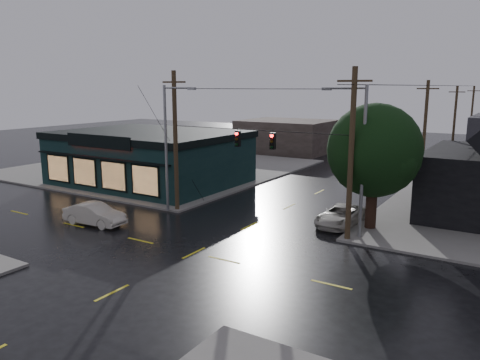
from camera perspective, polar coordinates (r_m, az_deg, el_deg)
The scene contains 15 objects.
ground_plane at distance 26.29m, azimuth -5.64°, elevation -8.85°, with size 160.00×160.00×0.00m, color black.
sidewalk_nw at distance 53.62m, azimuth -9.66°, elevation 1.54°, with size 28.00×28.00×0.15m, color slate.
pizza_shop at distance 44.75m, azimuth -10.92°, elevation 2.79°, with size 16.30×12.34×4.90m.
corner_tree at distance 30.31m, azimuth 16.05°, elevation 3.45°, with size 5.87×5.87×7.93m.
utility_pole_nw at distance 35.01m, azimuth -7.64°, elevation -3.74°, with size 2.00×0.32×10.15m, color #352817, non-canonical shape.
utility_pole_ne at distance 28.85m, azimuth 12.92°, elevation -7.23°, with size 2.00×0.32×10.15m, color #352817, non-canonical shape.
utility_pole_far_a at distance 49.13m, azimuth 21.17°, elevation -0.05°, with size 2.00×0.32×9.65m, color #352817, non-canonical shape.
utility_pole_far_b at distance 68.66m, azimuth 24.36°, elevation 2.75°, with size 2.00×0.32×9.15m, color #352817, non-canonical shape.
utility_pole_far_c at distance 88.40m, azimuth 26.14°, elevation 4.30°, with size 2.00×0.32×9.15m, color #352817, non-canonical shape.
span_signal_assembly at distance 30.22m, azimuth 1.82°, elevation 4.97°, with size 13.00×0.48×1.23m.
streetlight_nw at distance 34.68m, azimuth -8.76°, elevation -3.92°, with size 5.40×0.30×9.15m, color gray, non-canonical shape.
streetlight_ne at distance 29.34m, azimuth 14.30°, elevation -6.98°, with size 5.40×0.30×9.15m, color gray, non-canonical shape.
bg_building_west at distance 66.61m, azimuth 5.76°, elevation 5.37°, with size 12.00×10.00×4.40m, color #302723.
sedan_cream at distance 32.55m, azimuth -17.31°, elevation -4.01°, with size 1.53×4.38×1.44m, color beige.
suv_silver at distance 31.71m, azimuth 12.15°, elevation -4.26°, with size 2.19×4.74×1.32m, color #BBB7AD.
Camera 1 is at (15.12, -19.51, 9.04)m, focal length 35.00 mm.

